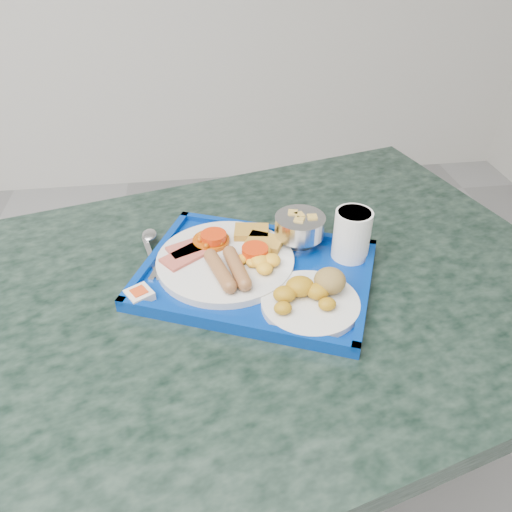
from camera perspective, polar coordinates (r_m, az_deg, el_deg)
The scene contains 9 objects.
table at distance 1.09m, azimuth -2.28°, elevation -12.55°, with size 1.51×1.19×0.83m.
tray at distance 0.96m, azimuth 0.00°, elevation -2.19°, with size 0.52×0.46×0.03m.
main_plate at distance 0.98m, azimuth -3.09°, elevation -0.20°, with size 0.27×0.27×0.04m.
bread_plate at distance 0.89m, azimuth 6.41°, elevation -4.52°, with size 0.17×0.17×0.06m.
fruit_bowl at distance 1.02m, azimuth 5.04°, elevation 3.38°, with size 0.10×0.10×0.07m.
juice_cup at distance 0.99m, azimuth 10.91°, elevation 2.59°, with size 0.07×0.07×0.10m.
spoon at distance 1.06m, azimuth -11.66°, elevation 1.69°, with size 0.08×0.18×0.01m.
knife at distance 1.02m, azimuth -11.85°, elevation -0.19°, with size 0.01×0.15×0.00m, color silver.
jam_packet at distance 0.92m, azimuth -13.18°, elevation -4.33°, with size 0.06×0.06×0.02m.
Camera 1 is at (1.08, 0.20, 1.44)m, focal length 35.00 mm.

